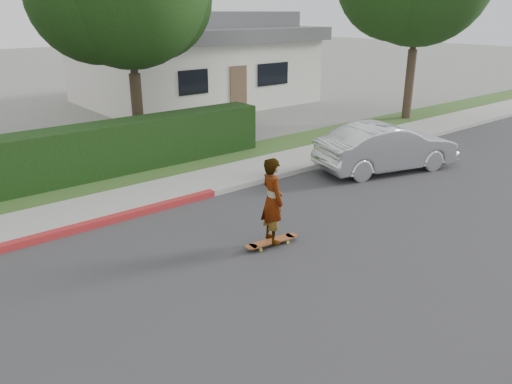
% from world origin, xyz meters
% --- Properties ---
extents(ground, '(120.00, 120.00, 0.00)m').
position_xyz_m(ground, '(0.00, 0.00, 0.00)').
color(ground, slate).
rests_on(ground, ground).
extents(road, '(60.00, 8.00, 0.01)m').
position_xyz_m(road, '(0.00, 0.00, 0.01)').
color(road, '#2D2D30').
rests_on(road, ground).
extents(curb_far, '(60.00, 0.20, 0.15)m').
position_xyz_m(curb_far, '(0.00, 4.10, 0.07)').
color(curb_far, '#9E9E99').
rests_on(curb_far, ground).
extents(sidewalk_far, '(60.00, 1.60, 0.12)m').
position_xyz_m(sidewalk_far, '(0.00, 5.00, 0.06)').
color(sidewalk_far, gray).
rests_on(sidewalk_far, ground).
extents(planting_strip, '(60.00, 1.60, 0.10)m').
position_xyz_m(planting_strip, '(0.00, 6.60, 0.05)').
color(planting_strip, '#2D4C1E').
rests_on(planting_strip, ground).
extents(hedge, '(15.00, 1.00, 1.50)m').
position_xyz_m(hedge, '(-3.00, 7.20, 0.75)').
color(hedge, black).
rests_on(hedge, ground).
extents(house, '(10.60, 8.60, 4.30)m').
position_xyz_m(house, '(8.00, 16.00, 2.10)').
color(house, beige).
rests_on(house, ground).
extents(skateboard, '(1.21, 0.38, 0.11)m').
position_xyz_m(skateboard, '(0.31, 1.01, 0.10)').
color(skateboard, gold).
rests_on(skateboard, ground).
extents(skateboarder, '(0.54, 0.70, 1.70)m').
position_xyz_m(skateboarder, '(0.31, 1.01, 0.97)').
color(skateboarder, white).
rests_on(skateboarder, skateboard).
extents(car_silver, '(4.38, 2.53, 1.37)m').
position_xyz_m(car_silver, '(6.11, 2.71, 0.68)').
color(car_silver, silver).
rests_on(car_silver, ground).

